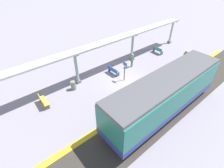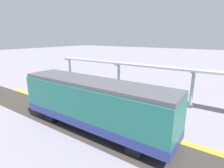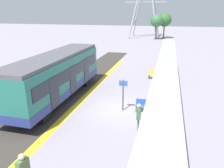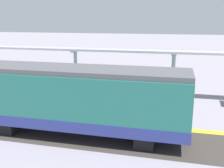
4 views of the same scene
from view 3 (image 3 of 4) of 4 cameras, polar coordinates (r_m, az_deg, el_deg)
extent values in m
plane|color=gray|center=(15.35, 1.96, -6.52)|extent=(176.00, 176.00, 0.00)
cube|color=gold|center=(16.25, -8.98, -5.26)|extent=(0.50, 30.13, 0.01)
cube|color=#38332D|center=(17.03, -14.74, -4.52)|extent=(3.20, 42.13, 0.01)
cube|color=#226C5F|center=(16.95, -14.20, 2.37)|extent=(2.60, 11.06, 2.60)
cube|color=navy|center=(17.25, -13.93, -0.90)|extent=(2.63, 11.08, 0.55)
cube|color=#515156|center=(16.62, -14.58, 7.07)|extent=(2.39, 11.06, 0.24)
cube|color=#1E262D|center=(16.29, -10.21, 3.14)|extent=(0.03, 10.17, 0.84)
cube|color=#1E262D|center=(14.12, -14.65, -2.01)|extent=(0.04, 1.10, 2.00)
cube|color=#1E262D|center=(16.44, -10.08, 1.25)|extent=(0.04, 1.10, 2.00)
cube|color=#1E262D|center=(18.89, -6.66, 3.67)|extent=(0.04, 1.10, 2.00)
cube|color=black|center=(20.45, -9.20, 0.72)|extent=(2.21, 0.90, 0.64)
cube|color=black|center=(14.71, -20.21, -7.53)|extent=(2.21, 0.90, 0.64)
cube|color=slate|center=(11.58, 12.42, -15.22)|extent=(0.44, 0.44, 0.30)
cylinder|color=#93AAA6|center=(10.78, 13.01, -8.09)|extent=(0.28, 0.28, 2.91)
cube|color=#93AAA6|center=(10.20, 13.62, -0.44)|extent=(1.10, 0.36, 0.12)
cube|color=slate|center=(18.48, 13.54, -2.08)|extent=(0.44, 0.44, 0.30)
cylinder|color=#93AAA6|center=(17.99, 13.92, 2.71)|extent=(0.28, 0.28, 2.91)
cube|color=#93AAA6|center=(17.65, 14.30, 7.45)|extent=(1.10, 0.36, 0.12)
cube|color=slate|center=(26.01, 14.03, 3.87)|extent=(0.44, 0.44, 0.30)
cylinder|color=#93AAA6|center=(25.67, 14.31, 7.34)|extent=(0.28, 0.28, 2.91)
cube|color=#93AAA6|center=(25.43, 14.59, 10.69)|extent=(1.10, 0.36, 0.12)
cube|color=#A8AAB2|center=(13.78, 14.09, 5.03)|extent=(1.20, 24.40, 0.16)
cube|color=gold|center=(22.16, 11.38, 2.31)|extent=(1.52, 0.51, 0.04)
cube|color=gold|center=(22.28, 11.47, 2.99)|extent=(1.50, 0.13, 0.40)
cube|color=#4C4C51|center=(22.17, 13.06, 1.58)|extent=(0.12, 0.40, 0.42)
cube|color=#4C4C51|center=(22.29, 9.63, 1.90)|extent=(0.12, 0.40, 0.42)
cube|color=#2A54A6|center=(14.85, 9.05, -5.78)|extent=(1.50, 0.45, 0.04)
cube|color=#2A54A6|center=(14.94, 9.16, -4.71)|extent=(1.50, 0.07, 0.40)
cube|color=#4C4C51|center=(14.92, 11.58, -6.79)|extent=(0.10, 0.40, 0.42)
cube|color=#4C4C51|center=(15.01, 6.44, -6.36)|extent=(0.10, 0.40, 0.42)
cylinder|color=slate|center=(19.26, 11.70, -0.15)|extent=(0.48, 0.48, 0.90)
cylinder|color=#4C4C51|center=(14.76, 2.89, -2.94)|extent=(0.10, 0.10, 2.20)
cube|color=#284C9E|center=(14.47, 2.94, 0.19)|extent=(0.56, 0.04, 0.36)
cube|color=#51693E|center=(9.03, -22.20, -19.34)|extent=(0.27, 0.51, 0.63)
sphere|color=beige|center=(8.79, -22.55, -17.11)|extent=(0.23, 0.23, 0.23)
cylinder|color=#456B46|center=(12.65, 6.87, -10.31)|extent=(0.11, 0.11, 0.85)
cylinder|color=#456B46|center=(12.50, 6.82, -10.69)|extent=(0.11, 0.11, 0.85)
cube|color=#446643|center=(12.24, 6.97, -7.47)|extent=(0.26, 0.51, 0.63)
sphere|color=beige|center=(12.05, 7.05, -5.62)|extent=(0.23, 0.23, 0.23)
cube|color=#93969B|center=(57.64, 8.77, 20.34)|extent=(10.16, 0.30, 0.24)
cylinder|color=brown|center=(53.64, 11.34, 12.94)|extent=(0.32, 0.32, 3.13)
sphere|color=#33683B|center=(53.46, 11.52, 15.82)|extent=(2.84, 2.84, 2.84)
cylinder|color=brown|center=(56.39, 13.33, 13.05)|extent=(0.32, 0.32, 3.11)
sphere|color=#2E5C2A|center=(56.21, 13.56, 15.94)|extent=(3.25, 3.25, 3.25)
camera|label=1|loc=(27.18, -15.58, 25.76)|focal=26.90mm
camera|label=2|loc=(17.75, -53.48, 10.24)|focal=28.34mm
camera|label=4|loc=(22.08, -51.04, 10.00)|focal=42.77mm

